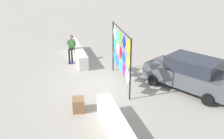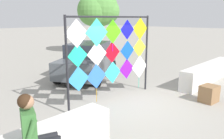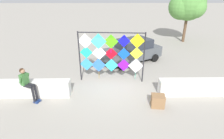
% 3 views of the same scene
% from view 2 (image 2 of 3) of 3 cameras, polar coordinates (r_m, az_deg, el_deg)
% --- Properties ---
extents(ground, '(120.00, 120.00, 0.00)m').
position_cam_2_polar(ground, '(7.40, 6.39, -8.98)').
color(ground, '#9E998E').
extents(plaza_ledge_right, '(4.47, 0.55, 0.80)m').
position_cam_2_polar(plaza_ledge_right, '(10.83, 22.99, -0.68)').
color(plaza_ledge_right, silver).
rests_on(plaza_ledge_right, ground).
extents(kite_display_rack, '(3.56, 0.34, 2.82)m').
position_cam_2_polar(kite_display_rack, '(7.41, 0.11, 4.87)').
color(kite_display_rack, '#232328').
rests_on(kite_display_rack, ground).
extents(seated_vendor, '(0.79, 0.62, 1.65)m').
position_cam_2_polar(seated_vendor, '(3.85, -17.93, -14.91)').
color(seated_vendor, black).
rests_on(seated_vendor, ground).
extents(parked_car, '(4.48, 3.60, 1.61)m').
position_cam_2_polar(parked_car, '(10.75, -6.02, 2.45)').
color(parked_car, '#4C5156').
rests_on(parked_car, ground).
extents(cardboard_box_large, '(0.63, 0.55, 0.56)m').
position_cam_2_polar(cardboard_box_large, '(8.23, 23.17, -5.61)').
color(cardboard_box_large, olive).
rests_on(cardboard_box_large, ground).
extents(tree_broadleaf, '(3.30, 2.99, 4.99)m').
position_cam_2_polar(tree_broadleaf, '(18.01, -3.53, 15.07)').
color(tree_broadleaf, brown).
rests_on(tree_broadleaf, ground).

